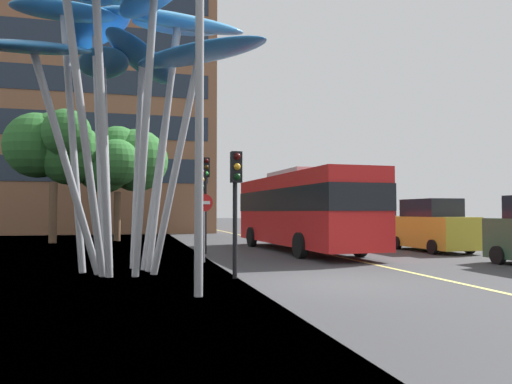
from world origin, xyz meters
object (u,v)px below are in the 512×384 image
at_px(red_bus, 300,207).
at_px(traffic_light_island_mid, 206,184).
at_px(street_lamp, 215,72).
at_px(car_parked_far, 371,224).
at_px(traffic_light_kerb_far, 201,194).
at_px(car_parked_mid, 431,227).
at_px(leaf_sculpture, 119,44).
at_px(no_entry_sign, 204,216).
at_px(traffic_light_kerb_near, 236,186).

relative_size(red_bus, traffic_light_island_mid, 2.83).
bearing_deg(street_lamp, traffic_light_island_mid, 82.84).
distance_m(red_bus, car_parked_far, 7.00).
relative_size(red_bus, traffic_light_kerb_far, 3.42).
height_order(traffic_light_island_mid, street_lamp, street_lamp).
height_order(car_parked_far, street_lamp, street_lamp).
xyz_separation_m(car_parked_mid, street_lamp, (-11.00, -8.91, 3.59)).
xyz_separation_m(leaf_sculpture, no_entry_sign, (2.77, 2.24, -4.97)).
relative_size(red_bus, no_entry_sign, 4.77).
distance_m(leaf_sculpture, traffic_light_kerb_near, 5.49).
height_order(traffic_light_island_mid, no_entry_sign, traffic_light_island_mid).
bearing_deg(traffic_light_kerb_near, traffic_light_island_mid, 87.74).
bearing_deg(traffic_light_island_mid, traffic_light_kerb_far, -101.57).
relative_size(red_bus, car_parked_mid, 2.47).
xyz_separation_m(red_bus, traffic_light_kerb_near, (-4.53, -7.91, 0.46)).
relative_size(street_lamp, no_entry_sign, 3.12).
relative_size(traffic_light_kerb_near, no_entry_sign, 1.41).
bearing_deg(leaf_sculpture, traffic_light_kerb_near, -33.32).
bearing_deg(car_parked_far, no_entry_sign, -142.53).
xyz_separation_m(red_bus, car_parked_far, (5.53, 4.20, -0.87)).
xyz_separation_m(traffic_light_island_mid, street_lamp, (-1.25, -9.91, 1.81)).
relative_size(car_parked_mid, no_entry_sign, 1.94).
height_order(red_bus, car_parked_far, red_bus).
bearing_deg(car_parked_far, street_lamp, -127.20).
height_order(traffic_light_island_mid, car_parked_far, traffic_light_island_mid).
height_order(car_parked_mid, no_entry_sign, no_entry_sign).
xyz_separation_m(traffic_light_kerb_near, street_lamp, (-0.95, -2.39, 2.26)).
height_order(car_parked_mid, car_parked_far, car_parked_mid).
bearing_deg(car_parked_far, traffic_light_kerb_near, -129.71).
xyz_separation_m(red_bus, no_entry_sign, (-4.76, -3.69, -0.36)).
height_order(traffic_light_kerb_near, traffic_light_island_mid, traffic_light_island_mid).
distance_m(traffic_light_kerb_far, street_lamp, 7.70).
xyz_separation_m(car_parked_far, street_lamp, (-11.00, -14.50, 3.60)).
distance_m(car_parked_mid, street_lamp, 14.60).
bearing_deg(red_bus, no_entry_sign, -142.23).
xyz_separation_m(traffic_light_kerb_near, no_entry_sign, (-0.24, 4.22, -0.82)).
bearing_deg(car_parked_far, traffic_light_island_mid, -154.84).
xyz_separation_m(red_bus, traffic_light_island_mid, (-4.23, -0.39, 0.92)).
height_order(traffic_light_kerb_far, no_entry_sign, traffic_light_kerb_far).
relative_size(red_bus, traffic_light_kerb_near, 3.40).
bearing_deg(red_bus, leaf_sculpture, -141.78).
bearing_deg(red_bus, traffic_light_island_mid, -174.78).
distance_m(traffic_light_kerb_near, no_entry_sign, 4.31).
distance_m(traffic_light_kerb_near, traffic_light_kerb_far, 4.94).
relative_size(leaf_sculpture, traffic_light_island_mid, 2.23).
bearing_deg(street_lamp, traffic_light_kerb_near, 68.35).
xyz_separation_m(car_parked_far, no_entry_sign, (-10.29, -7.89, 0.51)).
bearing_deg(street_lamp, red_bus, 62.01).
height_order(car_parked_mid, street_lamp, street_lamp).
bearing_deg(car_parked_mid, traffic_light_island_mid, 174.13).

